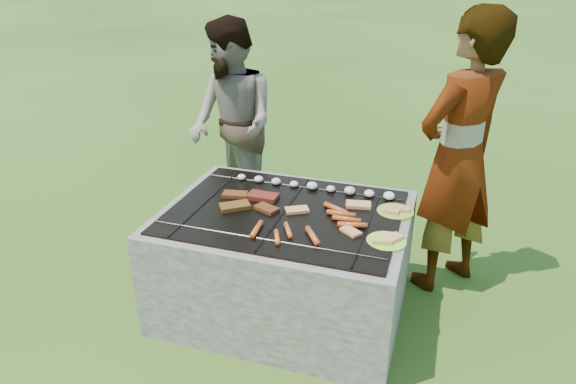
% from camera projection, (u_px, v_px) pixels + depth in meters
% --- Properties ---
extents(lawn, '(60.00, 60.00, 0.00)m').
position_uv_depth(lawn, '(285.00, 304.00, 2.99)').
color(lawn, '#244511').
rests_on(lawn, ground).
extents(fire_pit, '(1.30, 1.00, 0.62)m').
position_uv_depth(fire_pit, '(285.00, 263.00, 2.88)').
color(fire_pit, '#AAA396').
rests_on(fire_pit, ground).
extents(mushrooms, '(0.95, 0.06, 0.04)m').
position_uv_depth(mushrooms, '(320.00, 187.00, 2.97)').
color(mushrooms, '#EDE4C9').
rests_on(mushrooms, fire_pit).
extents(pork_slabs, '(0.38, 0.29, 0.02)m').
position_uv_depth(pork_slabs, '(250.00, 201.00, 2.82)').
color(pork_slabs, brown).
rests_on(pork_slabs, fire_pit).
extents(sausages, '(0.53, 0.49, 0.03)m').
position_uv_depth(sausages, '(317.00, 224.00, 2.58)').
color(sausages, '#DB4E24').
rests_on(sausages, fire_pit).
extents(bread_on_grate, '(0.45, 0.41, 0.02)m').
position_uv_depth(bread_on_grate, '(336.00, 212.00, 2.71)').
color(bread_on_grate, tan).
rests_on(bread_on_grate, fire_pit).
extents(plate_far, '(0.23, 0.23, 0.03)m').
position_uv_depth(plate_far, '(396.00, 211.00, 2.74)').
color(plate_far, yellow).
rests_on(plate_far, fire_pit).
extents(plate_near, '(0.24, 0.24, 0.03)m').
position_uv_depth(plate_near, '(387.00, 241.00, 2.45)').
color(plate_near, '#C8F83B').
rests_on(plate_near, fire_pit).
extents(cook, '(0.68, 0.71, 1.64)m').
position_uv_depth(cook, '(458.00, 157.00, 2.88)').
color(cook, gray).
rests_on(cook, ground).
extents(bystander, '(0.92, 0.90, 1.49)m').
position_uv_depth(bystander, '(232.00, 125.00, 3.67)').
color(bystander, gray).
rests_on(bystander, ground).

